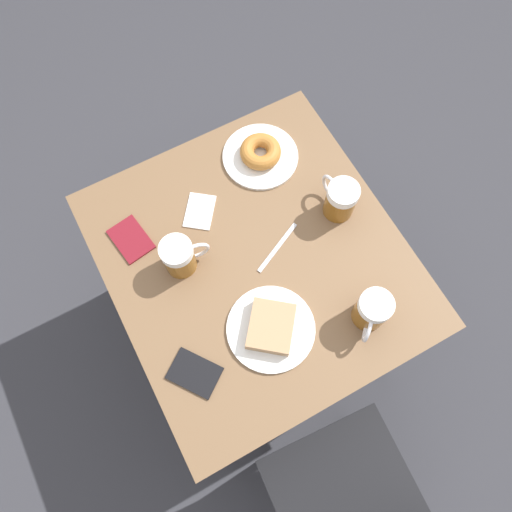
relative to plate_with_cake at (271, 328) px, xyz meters
The scene contains 11 objects.
ground_plane 0.76m from the plate_with_cake, 107.35° to the right, with size 8.00×8.00×0.00m, color #333338.
table 0.22m from the plate_with_cake, 107.35° to the right, with size 0.80×0.87×0.72m.
plate_with_cake is the anchor object (origin of this frame).
plate_with_donut 0.53m from the plate_with_cake, 115.62° to the right, with size 0.23×0.23×0.05m.
beer_mug_left 0.41m from the plate_with_cake, 147.39° to the right, with size 0.09×0.13×0.12m.
beer_mug_center 0.31m from the plate_with_cake, 65.51° to the right, with size 0.13×0.09×0.12m.
beer_mug_right 0.26m from the plate_with_cake, 159.12° to the left, with size 0.11×0.11×0.12m.
napkin_folded 0.40m from the plate_with_cake, 88.06° to the right, with size 0.13×0.13×0.00m.
fork 0.23m from the plate_with_cake, 124.11° to the right, with size 0.17×0.09×0.00m.
passport_near_edge 0.23m from the plate_with_cake, ahead, with size 0.15×0.15×0.01m.
passport_far_edge 0.47m from the plate_with_cake, 61.59° to the right, with size 0.11×0.14×0.01m.
Camera 1 is at (0.23, 0.43, 2.02)m, focal length 35.00 mm.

